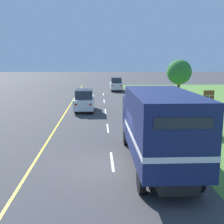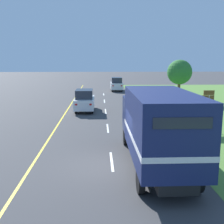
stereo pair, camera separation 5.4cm
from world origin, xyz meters
name	(u,v)px [view 2 (the right image)]	position (x,y,z in m)	size (l,w,h in m)	color
ground_plane	(112,166)	(0.00, 0.00, 0.00)	(200.00, 200.00, 0.00)	#3D3D3F
edge_line_yellow	(64,115)	(-3.70, 12.07, 0.00)	(0.12, 58.47, 0.01)	yellow
centre_dash_near	(112,161)	(0.00, 0.63, 0.00)	(0.12, 2.60, 0.01)	white
centre_dash_mid_a	(108,128)	(0.00, 7.23, 0.00)	(0.12, 2.60, 0.01)	white
centre_dash_mid_b	(106,111)	(0.00, 13.83, 0.00)	(0.12, 2.60, 0.01)	white
centre_dash_far	(104,101)	(0.00, 20.43, 0.00)	(0.12, 2.60, 0.01)	white
centre_dash_farthest	(104,94)	(0.00, 27.03, 0.00)	(0.12, 2.60, 0.01)	white
horse_trailer_truck	(157,125)	(1.96, -0.27, 1.96)	(2.48, 7.99, 3.51)	black
lead_car_white	(85,100)	(-1.98, 14.07, 1.02)	(1.80, 4.26, 2.05)	black
lead_car_white_ahead	(117,84)	(2.07, 31.25, 1.04)	(1.80, 4.02, 2.09)	black
highway_sign	(198,105)	(6.08, 6.31, 1.80)	(2.28, 0.09, 2.77)	#9E9EA3
roadside_tree_mid	(180,72)	(8.73, 20.23, 3.35)	(2.86, 2.86, 4.80)	brown
delineator_post	(183,137)	(4.17, 3.00, 0.51)	(0.08, 0.08, 0.95)	white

